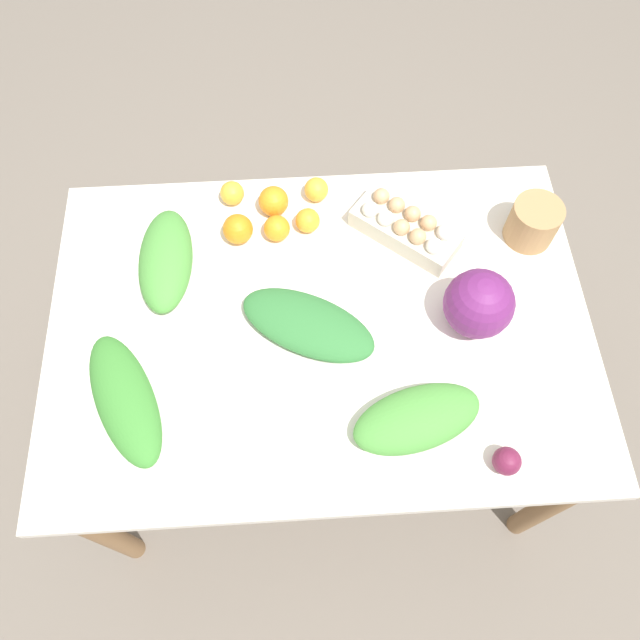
% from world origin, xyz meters
% --- Properties ---
extents(ground_plane, '(8.00, 8.00, 0.00)m').
position_xyz_m(ground_plane, '(0.00, 0.00, 0.00)').
color(ground_plane, '#70665B').
extents(dining_table, '(1.38, 0.95, 0.75)m').
position_xyz_m(dining_table, '(0.00, 0.00, 0.66)').
color(dining_table, silver).
rests_on(dining_table, ground_plane).
extents(cabbage_purple, '(0.17, 0.17, 0.17)m').
position_xyz_m(cabbage_purple, '(-0.39, 0.01, 0.83)').
color(cabbage_purple, '#6B2366').
rests_on(cabbage_purple, dining_table).
extents(egg_carton, '(0.30, 0.28, 0.09)m').
position_xyz_m(egg_carton, '(-0.25, -0.25, 0.79)').
color(egg_carton, beige).
rests_on(egg_carton, dining_table).
extents(paper_bag, '(0.13, 0.13, 0.12)m').
position_xyz_m(paper_bag, '(-0.58, -0.24, 0.81)').
color(paper_bag, '#A87F51').
rests_on(paper_bag, dining_table).
extents(greens_bunch_beet_tops, '(0.39, 0.31, 0.07)m').
position_xyz_m(greens_bunch_beet_tops, '(0.03, 0.02, 0.78)').
color(greens_bunch_beet_tops, '#337538').
rests_on(greens_bunch_beet_tops, dining_table).
extents(greens_bunch_scallion, '(0.26, 0.38, 0.08)m').
position_xyz_m(greens_bunch_scallion, '(0.47, 0.19, 0.79)').
color(greens_bunch_scallion, '#3D8433').
rests_on(greens_bunch_scallion, dining_table).
extents(greens_bunch_kale, '(0.14, 0.31, 0.09)m').
position_xyz_m(greens_bunch_kale, '(0.39, -0.18, 0.79)').
color(greens_bunch_kale, '#4C933D').
rests_on(greens_bunch_kale, dining_table).
extents(greens_bunch_dandelion, '(0.34, 0.23, 0.08)m').
position_xyz_m(greens_bunch_dandelion, '(-0.21, 0.28, 0.79)').
color(greens_bunch_dandelion, '#4C933D').
rests_on(greens_bunch_dandelion, dining_table).
extents(beet_root, '(0.06, 0.06, 0.06)m').
position_xyz_m(beet_root, '(-0.39, 0.38, 0.78)').
color(beet_root, maroon).
rests_on(beet_root, dining_table).
extents(orange_0, '(0.08, 0.08, 0.08)m').
position_xyz_m(orange_0, '(0.11, -0.36, 0.79)').
color(orange_0, orange).
rests_on(orange_0, dining_table).
extents(orange_1, '(0.08, 0.08, 0.08)m').
position_xyz_m(orange_1, '(0.20, -0.28, 0.79)').
color(orange_1, orange).
rests_on(orange_1, dining_table).
extents(orange_2, '(0.07, 0.07, 0.07)m').
position_xyz_m(orange_2, '(-0.01, -0.40, 0.78)').
color(orange_2, '#F9A833').
rests_on(orange_2, dining_table).
extents(orange_3, '(0.07, 0.07, 0.07)m').
position_xyz_m(orange_3, '(0.02, -0.30, 0.78)').
color(orange_3, orange).
rests_on(orange_3, dining_table).
extents(orange_4, '(0.07, 0.07, 0.07)m').
position_xyz_m(orange_4, '(0.10, -0.27, 0.78)').
color(orange_4, orange).
rests_on(orange_4, dining_table).
extents(orange_5, '(0.07, 0.07, 0.07)m').
position_xyz_m(orange_5, '(0.22, -0.40, 0.78)').
color(orange_5, '#F9A833').
rests_on(orange_5, dining_table).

